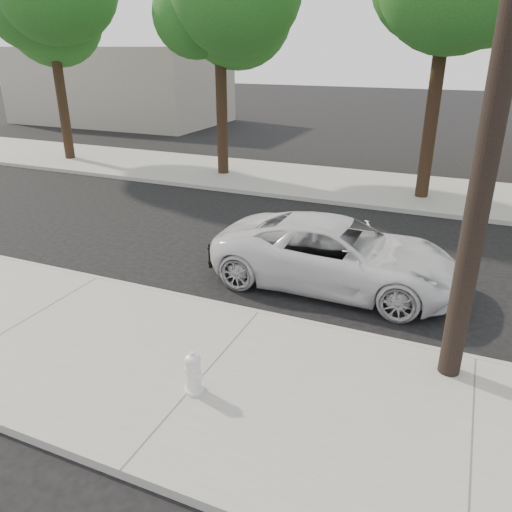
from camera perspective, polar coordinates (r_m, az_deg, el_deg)
name	(u,v)px	position (r m, az deg, el deg)	size (l,w,h in m)	color
ground	(294,277)	(11.79, 4.33, -2.38)	(120.00, 120.00, 0.00)	black
near_sidewalk	(206,376)	(8.35, -5.78, -13.52)	(90.00, 4.40, 0.15)	gray
far_sidewalk	(368,187)	(19.56, 12.71, 7.66)	(90.00, 5.00, 0.15)	gray
curb_near	(259,315)	(10.01, 0.32, -6.70)	(90.00, 0.12, 0.16)	#9E9B93
building_far	(120,85)	(38.22, -15.23, 18.32)	(14.00, 8.00, 5.00)	gray
utility_pole	(502,73)	(7.42, 26.29, 18.25)	(1.40, 0.34, 9.00)	black
tree_a	(50,7)	(24.92, -22.51, 24.79)	(4.65, 4.50, 9.00)	black
tree_b	(222,13)	(20.41, -3.90, 25.99)	(4.34, 4.20, 8.45)	black
police_cruiser	(337,254)	(11.22, 9.22, 0.25)	(2.51, 5.44, 1.51)	silver
fire_hydrant	(193,374)	(7.77, -7.19, -13.19)	(0.35, 0.31, 0.65)	silver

